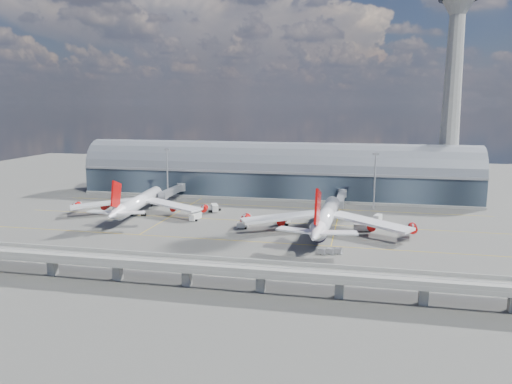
% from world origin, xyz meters
% --- Properties ---
extents(ground, '(500.00, 500.00, 0.00)m').
position_xyz_m(ground, '(0.00, 0.00, 0.00)').
color(ground, '#474744').
rests_on(ground, ground).
extents(taxi_lines, '(200.00, 80.12, 0.01)m').
position_xyz_m(taxi_lines, '(0.00, 22.11, 0.01)').
color(taxi_lines, gold).
rests_on(taxi_lines, ground).
extents(terminal, '(200.00, 30.00, 28.00)m').
position_xyz_m(terminal, '(0.00, 77.99, 11.34)').
color(terminal, '#1B242E').
rests_on(terminal, ground).
extents(control_tower, '(19.00, 19.00, 103.00)m').
position_xyz_m(control_tower, '(85.00, 83.00, 51.64)').
color(control_tower, gray).
rests_on(control_tower, ground).
extents(guideway, '(220.00, 8.50, 7.20)m').
position_xyz_m(guideway, '(-0.00, -55.00, 5.29)').
color(guideway, gray).
rests_on(guideway, ground).
extents(floodlight_mast_left, '(3.00, 0.70, 25.70)m').
position_xyz_m(floodlight_mast_left, '(-50.00, 55.00, 13.63)').
color(floodlight_mast_left, gray).
rests_on(floodlight_mast_left, ground).
extents(floodlight_mast_right, '(3.00, 0.70, 25.70)m').
position_xyz_m(floodlight_mast_right, '(50.00, 55.00, 13.63)').
color(floodlight_mast_right, gray).
rests_on(floodlight_mast_right, ground).
extents(airliner_left, '(60.30, 63.40, 19.31)m').
position_xyz_m(airliner_left, '(-49.59, 20.18, 5.52)').
color(airliner_left, white).
rests_on(airliner_left, ground).
extents(airliner_right, '(65.64, 68.59, 21.78)m').
position_xyz_m(airliner_right, '(31.71, 7.06, 5.65)').
color(airliner_right, white).
rests_on(airliner_right, ground).
extents(jet_bridge_left, '(4.40, 28.00, 7.25)m').
position_xyz_m(jet_bridge_left, '(-46.30, 53.12, 5.18)').
color(jet_bridge_left, gray).
rests_on(jet_bridge_left, ground).
extents(jet_bridge_right, '(4.40, 32.00, 7.25)m').
position_xyz_m(jet_bridge_right, '(35.27, 51.18, 5.18)').
color(jet_bridge_right, gray).
rests_on(jet_bridge_right, ground).
extents(service_truck_0, '(3.33, 7.22, 2.88)m').
position_xyz_m(service_truck_0, '(-22.42, 16.72, 1.49)').
color(service_truck_0, silver).
rests_on(service_truck_0, ground).
extents(service_truck_1, '(4.42, 2.37, 2.49)m').
position_xyz_m(service_truck_1, '(-0.06, 7.22, 1.26)').
color(service_truck_1, silver).
rests_on(service_truck_1, ground).
extents(service_truck_2, '(7.57, 3.47, 2.65)m').
position_xyz_m(service_truck_2, '(45.70, 13.30, 1.38)').
color(service_truck_2, silver).
rests_on(service_truck_2, ground).
extents(service_truck_3, '(5.43, 6.89, 3.15)m').
position_xyz_m(service_truck_3, '(14.27, 17.04, 1.61)').
color(service_truck_3, silver).
rests_on(service_truck_3, ground).
extents(service_truck_4, '(3.75, 5.31, 2.81)m').
position_xyz_m(service_truck_4, '(51.30, 30.40, 1.42)').
color(service_truck_4, silver).
rests_on(service_truck_4, ground).
extents(service_truck_5, '(5.00, 7.17, 3.24)m').
position_xyz_m(service_truck_5, '(-19.36, 33.96, 1.66)').
color(service_truck_5, silver).
rests_on(service_truck_5, ground).
extents(cargo_train_0, '(7.12, 3.37, 1.56)m').
position_xyz_m(cargo_train_0, '(-8.46, -37.07, 0.82)').
color(cargo_train_0, gray).
rests_on(cargo_train_0, ground).
extents(cargo_train_1, '(8.14, 3.84, 1.79)m').
position_xyz_m(cargo_train_1, '(35.28, -18.92, 0.93)').
color(cargo_train_1, gray).
rests_on(cargo_train_1, ground).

